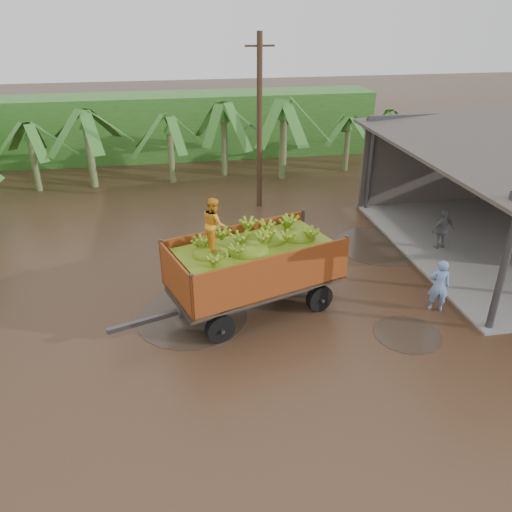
{
  "coord_description": "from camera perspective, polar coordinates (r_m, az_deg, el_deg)",
  "views": [
    {
      "loc": [
        -3.22,
        -14.02,
        8.22
      ],
      "look_at": [
        -0.89,
        -0.94,
        1.49
      ],
      "focal_mm": 35.0,
      "sensor_mm": 36.0,
      "label": 1
    }
  ],
  "objects": [
    {
      "name": "ground",
      "position": [
        16.57,
        2.48,
        -2.89
      ],
      "size": [
        100.0,
        100.0,
        0.0
      ],
      "primitive_type": "plane",
      "color": "black",
      "rests_on": "ground"
    },
    {
      "name": "hedge_north",
      "position": [
        30.72,
        -7.85,
        14.57
      ],
      "size": [
        22.0,
        3.0,
        3.6
      ],
      "primitive_type": "cube",
      "color": "#2D661E",
      "rests_on": "ground"
    },
    {
      "name": "banana_trailer",
      "position": [
        14.43,
        -0.2,
        -0.97
      ],
      "size": [
        6.87,
        3.8,
        3.71
      ],
      "rotation": [
        0.0,
        0.0,
        0.32
      ],
      "color": "#C5521C",
      "rests_on": "ground"
    },
    {
      "name": "man_blue",
      "position": [
        15.61,
        20.18,
        -3.19
      ],
      "size": [
        0.7,
        0.57,
        1.66
      ],
      "primitive_type": "imported",
      "rotation": [
        0.0,
        0.0,
        2.81
      ],
      "color": "#6D8EC7",
      "rests_on": "ground"
    },
    {
      "name": "man_grey",
      "position": [
        19.59,
        20.56,
        2.81
      ],
      "size": [
        0.98,
        0.54,
        1.59
      ],
      "primitive_type": "imported",
      "rotation": [
        0.0,
        0.0,
        3.31
      ],
      "color": "slate",
      "rests_on": "ground"
    },
    {
      "name": "utility_pole",
      "position": [
        21.8,
        0.39,
        14.91
      ],
      "size": [
        1.2,
        0.24,
        7.28
      ],
      "color": "#47301E",
      "rests_on": "ground"
    },
    {
      "name": "banana_plants",
      "position": [
        21.96,
        -15.58,
        8.96
      ],
      "size": [
        24.17,
        20.41,
        4.16
      ],
      "color": "#2D661E",
      "rests_on": "ground"
    }
  ]
}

